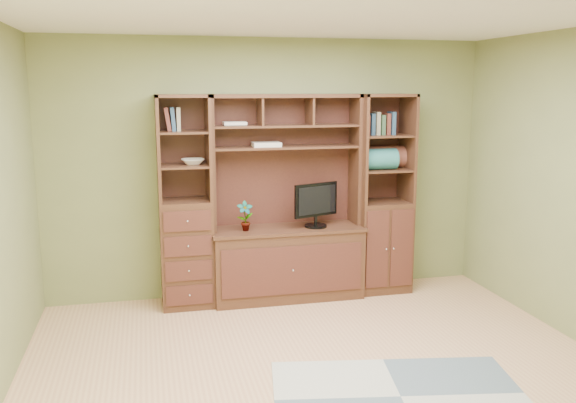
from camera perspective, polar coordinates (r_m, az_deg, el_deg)
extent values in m
cube|color=tan|center=(4.73, 3.42, -15.90)|extent=(4.60, 4.10, 0.04)
cube|color=white|center=(4.26, 3.83, 17.17)|extent=(4.60, 4.10, 0.04)
cube|color=olive|center=(6.23, -1.72, 3.13)|extent=(4.50, 0.04, 2.60)
cube|color=olive|center=(2.53, 16.99, -8.60)|extent=(4.50, 0.04, 2.60)
cube|color=#432517|center=(6.04, -0.08, 0.26)|extent=(1.54, 0.53, 2.05)
cube|color=#432517|center=(5.94, -9.60, -0.08)|extent=(0.50, 0.45, 2.05)
cube|color=#432517|center=(6.39, 8.83, 0.70)|extent=(0.55, 0.45, 2.05)
cube|color=gray|center=(4.49, 10.50, -17.56)|extent=(1.93, 1.45, 0.01)
cube|color=black|center=(6.08, 2.64, 0.42)|extent=(0.55, 0.39, 0.61)
imported|color=#B35E3C|center=(5.96, -4.04, -1.37)|extent=(0.16, 0.11, 0.29)
cube|color=beige|center=(6.02, -2.05, 5.37)|extent=(0.27, 0.20, 0.04)
imported|color=silver|center=(5.89, -8.89, 3.71)|extent=(0.22, 0.22, 0.05)
cube|color=#296D6B|center=(6.26, 8.47, 3.94)|extent=(0.37, 0.21, 0.21)
cube|color=brown|center=(6.43, 9.10, 4.16)|extent=(0.41, 0.23, 0.23)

